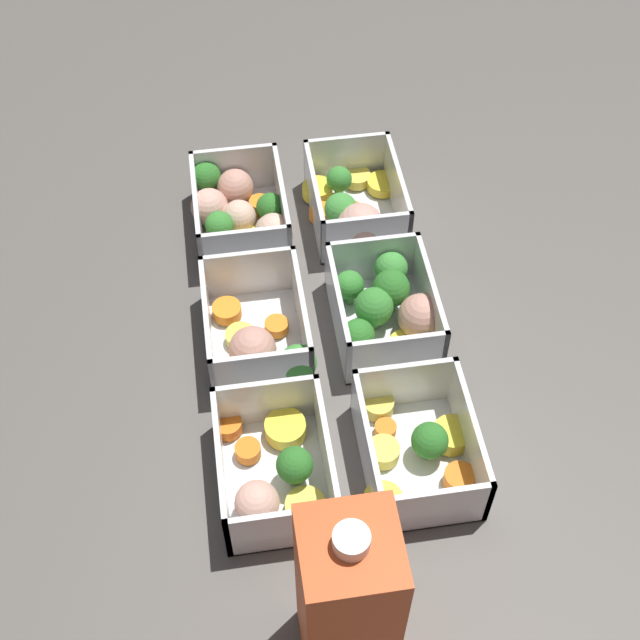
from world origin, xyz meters
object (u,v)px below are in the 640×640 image
(container_near_left, at_px, (238,211))
(container_far_center, at_px, (387,307))
(container_near_right, at_px, (274,470))
(container_far_left, at_px, (353,207))
(container_far_right, at_px, (417,449))
(juice_carton, at_px, (347,601))
(container_near_center, at_px, (258,339))

(container_near_left, relative_size, container_far_center, 1.04)
(container_near_right, bearing_deg, container_far_left, 158.07)
(container_far_left, bearing_deg, container_far_center, 3.55)
(container_near_left, relative_size, container_far_left, 0.92)
(container_near_left, bearing_deg, container_far_left, 84.14)
(container_far_right, bearing_deg, container_far_center, 178.47)
(container_far_center, xyz_separation_m, juice_carton, (0.31, -0.09, 0.07))
(container_near_right, bearing_deg, container_far_center, 140.63)
(container_near_center, height_order, container_near_right, same)
(container_far_left, relative_size, container_far_right, 1.05)
(container_far_left, relative_size, container_far_center, 1.14)
(container_near_center, relative_size, container_near_right, 1.02)
(container_near_center, relative_size, container_far_right, 0.99)
(container_far_left, bearing_deg, container_far_right, 0.90)
(container_far_left, height_order, juice_carton, juice_carton)
(container_near_left, distance_m, container_near_right, 0.32)
(container_far_right, bearing_deg, container_far_left, -179.10)
(container_near_left, distance_m, container_far_right, 0.34)
(container_far_center, height_order, container_far_right, same)
(container_near_center, distance_m, container_far_left, 0.20)
(container_near_center, bearing_deg, juice_carton, 6.82)
(container_near_left, bearing_deg, container_near_right, 0.20)
(container_far_left, xyz_separation_m, container_far_right, (0.30, 0.00, -0.00))
(container_near_center, height_order, juice_carton, juice_carton)
(container_far_left, distance_m, container_far_center, 0.14)
(container_near_center, height_order, container_far_right, same)
(container_far_right, bearing_deg, juice_carton, -30.56)
(container_far_right, xyz_separation_m, juice_carton, (0.15, -0.09, 0.08))
(juice_carton, bearing_deg, container_near_left, -175.38)
(container_near_left, bearing_deg, container_far_right, 22.24)
(container_near_left, distance_m, container_far_center, 0.21)
(container_near_right, distance_m, container_far_left, 0.33)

